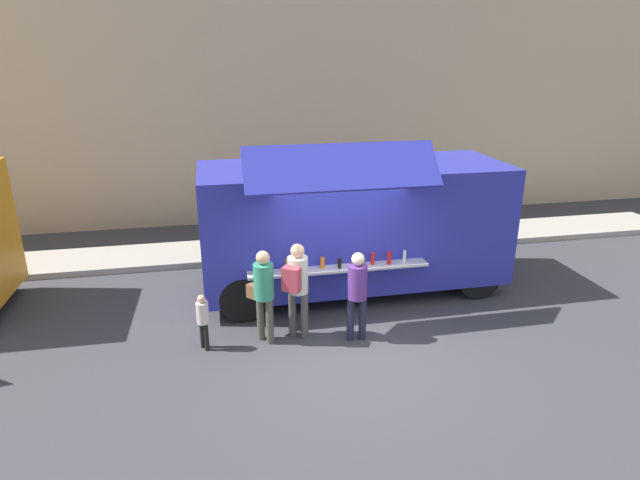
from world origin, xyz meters
TOP-DOWN VIEW (x-y plane):
  - ground_plane at (0.00, 0.00)m, footprint 60.00×60.00m
  - curb_strip at (-3.44, 4.98)m, footprint 28.00×1.60m
  - building_behind at (-2.44, 8.88)m, footprint 32.00×2.40m
  - food_truck_main at (0.56, 2.36)m, footprint 6.29×3.05m
  - trash_bin at (4.10, 4.68)m, footprint 0.60×0.60m
  - customer_front_ordering at (0.06, 0.20)m, footprint 0.35×0.34m
  - customer_mid_with_backpack at (-0.96, 0.50)m, footprint 0.51×0.58m
  - customer_rear_waiting at (-1.55, 0.48)m, footprint 0.47×0.51m
  - child_near_queue at (-2.61, 0.42)m, footprint 0.21×0.21m

SIDE VIEW (x-z plane):
  - ground_plane at x=0.00m, z-range 0.00..0.00m
  - curb_strip at x=-3.44m, z-range 0.00..0.15m
  - trash_bin at x=4.10m, z-range 0.00..0.95m
  - child_near_queue at x=-2.61m, z-range 0.10..1.13m
  - customer_front_ordering at x=0.06m, z-range 0.16..1.83m
  - customer_rear_waiting at x=-1.55m, z-range 0.16..1.88m
  - customer_mid_with_backpack at x=-0.96m, z-range 0.20..1.98m
  - food_truck_main at x=0.56m, z-range -0.19..3.18m
  - building_behind at x=-2.44m, z-range 0.00..9.22m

